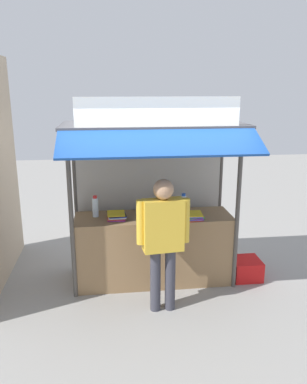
{
  "coord_description": "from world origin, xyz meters",
  "views": [
    {
      "loc": [
        -0.63,
        -5.11,
        2.75
      ],
      "look_at": [
        0.0,
        0.0,
        1.34
      ],
      "focal_mm": 36.27,
      "sensor_mm": 36.0,
      "label": 1
    }
  ],
  "objects_px": {
    "water_bottle_left": "(163,202)",
    "magazine_stack_front_right": "(193,216)",
    "magazine_stack_mid_right": "(117,216)",
    "banana_bunch_inner_left": "(223,150)",
    "vendor_person": "(163,234)",
    "water_bottle_center": "(95,207)",
    "plastic_crate": "(246,269)",
    "water_bottle_mid_left": "(183,204)",
    "banana_bunch_inner_right": "(96,154)"
  },
  "relations": [
    {
      "from": "water_bottle_center",
      "to": "water_bottle_left",
      "type": "relative_size",
      "value": 1.13
    },
    {
      "from": "water_bottle_center",
      "to": "banana_bunch_inner_right",
      "type": "distance_m",
      "value": 0.98
    },
    {
      "from": "water_bottle_mid_left",
      "to": "magazine_stack_mid_right",
      "type": "bearing_deg",
      "value": -172.02
    },
    {
      "from": "water_bottle_center",
      "to": "water_bottle_left",
      "type": "xyz_separation_m",
      "value": [
        0.98,
        0.18,
        -0.02
      ]
    },
    {
      "from": "banana_bunch_inner_left",
      "to": "vendor_person",
      "type": "bearing_deg",
      "value": -156.55
    },
    {
      "from": "magazine_stack_mid_right",
      "to": "banana_bunch_inner_left",
      "type": "xyz_separation_m",
      "value": [
        1.34,
        -0.4,
        0.95
      ]
    },
    {
      "from": "banana_bunch_inner_left",
      "to": "plastic_crate",
      "type": "bearing_deg",
      "value": 31.75
    },
    {
      "from": "banana_bunch_inner_right",
      "to": "vendor_person",
      "type": "distance_m",
      "value": 1.27
    },
    {
      "from": "water_bottle_mid_left",
      "to": "banana_bunch_inner_left",
      "type": "bearing_deg",
      "value": -54.29
    },
    {
      "from": "magazine_stack_front_right",
      "to": "banana_bunch_inner_left",
      "type": "relative_size",
      "value": 1.19
    },
    {
      "from": "banana_bunch_inner_right",
      "to": "banana_bunch_inner_left",
      "type": "distance_m",
      "value": 1.58
    },
    {
      "from": "water_bottle_center",
      "to": "vendor_person",
      "type": "height_order",
      "value": "vendor_person"
    },
    {
      "from": "magazine_stack_mid_right",
      "to": "banana_bunch_inner_left",
      "type": "bearing_deg",
      "value": -16.44
    },
    {
      "from": "magazine_stack_mid_right",
      "to": "plastic_crate",
      "type": "height_order",
      "value": "magazine_stack_mid_right"
    },
    {
      "from": "water_bottle_mid_left",
      "to": "banana_bunch_inner_right",
      "type": "bearing_deg",
      "value": -156.24
    },
    {
      "from": "water_bottle_mid_left",
      "to": "plastic_crate",
      "type": "xyz_separation_m",
      "value": [
        0.91,
        -0.2,
        -0.98
      ]
    },
    {
      "from": "banana_bunch_inner_right",
      "to": "magazine_stack_mid_right",
      "type": "bearing_deg",
      "value": 58.43
    },
    {
      "from": "water_bottle_mid_left",
      "to": "vendor_person",
      "type": "bearing_deg",
      "value": -115.75
    },
    {
      "from": "water_bottle_mid_left",
      "to": "magazine_stack_mid_right",
      "type": "height_order",
      "value": "water_bottle_mid_left"
    },
    {
      "from": "water_bottle_center",
      "to": "banana_bunch_inner_right",
      "type": "height_order",
      "value": "banana_bunch_inner_right"
    },
    {
      "from": "water_bottle_center",
      "to": "water_bottle_mid_left",
      "type": "xyz_separation_m",
      "value": [
        1.25,
        0.02,
        -0.01
      ]
    },
    {
      "from": "water_bottle_left",
      "to": "banana_bunch_inner_left",
      "type": "xyz_separation_m",
      "value": [
        0.65,
        -0.69,
        0.86
      ]
    },
    {
      "from": "water_bottle_left",
      "to": "banana_bunch_inner_right",
      "type": "distance_m",
      "value": 1.44
    },
    {
      "from": "magazine_stack_front_right",
      "to": "vendor_person",
      "type": "xyz_separation_m",
      "value": [
        -0.51,
        -0.6,
        -0.0
      ]
    },
    {
      "from": "banana_bunch_inner_left",
      "to": "magazine_stack_mid_right",
      "type": "bearing_deg",
      "value": 163.56
    },
    {
      "from": "water_bottle_mid_left",
      "to": "banana_bunch_inner_left",
      "type": "xyz_separation_m",
      "value": [
        0.38,
        -0.53,
        0.85
      ]
    },
    {
      "from": "water_bottle_center",
      "to": "banana_bunch_inner_left",
      "type": "bearing_deg",
      "value": -17.41
    },
    {
      "from": "water_bottle_left",
      "to": "magazine_stack_front_right",
      "type": "distance_m",
      "value": 0.57
    },
    {
      "from": "water_bottle_center",
      "to": "magazine_stack_mid_right",
      "type": "relative_size",
      "value": 0.97
    },
    {
      "from": "magazine_stack_mid_right",
      "to": "banana_bunch_inner_right",
      "type": "xyz_separation_m",
      "value": [
        -0.24,
        -0.39,
        0.93
      ]
    },
    {
      "from": "vendor_person",
      "to": "plastic_crate",
      "type": "height_order",
      "value": "vendor_person"
    },
    {
      "from": "water_bottle_left",
      "to": "magazine_stack_mid_right",
      "type": "height_order",
      "value": "water_bottle_left"
    },
    {
      "from": "water_bottle_left",
      "to": "magazine_stack_mid_right",
      "type": "bearing_deg",
      "value": -156.68
    },
    {
      "from": "water_bottle_center",
      "to": "plastic_crate",
      "type": "xyz_separation_m",
      "value": [
        2.16,
        -0.18,
        -0.98
      ]
    },
    {
      "from": "water_bottle_center",
      "to": "banana_bunch_inner_left",
      "type": "relative_size",
      "value": 1.16
    },
    {
      "from": "water_bottle_center",
      "to": "banana_bunch_inner_left",
      "type": "xyz_separation_m",
      "value": [
        1.63,
        -0.51,
        0.85
      ]
    },
    {
      "from": "plastic_crate",
      "to": "magazine_stack_mid_right",
      "type": "bearing_deg",
      "value": 177.97
    },
    {
      "from": "water_bottle_left",
      "to": "magazine_stack_front_right",
      "type": "xyz_separation_m",
      "value": [
        0.35,
        -0.44,
        -0.08
      ]
    },
    {
      "from": "plastic_crate",
      "to": "water_bottle_left",
      "type": "bearing_deg",
      "value": 162.9
    },
    {
      "from": "water_bottle_left",
      "to": "banana_bunch_inner_left",
      "type": "bearing_deg",
      "value": -46.81
    },
    {
      "from": "vendor_person",
      "to": "water_bottle_center",
      "type": "bearing_deg",
      "value": -52.24
    },
    {
      "from": "water_bottle_left",
      "to": "vendor_person",
      "type": "xyz_separation_m",
      "value": [
        -0.15,
        -1.04,
        -0.09
      ]
    },
    {
      "from": "water_bottle_center",
      "to": "water_bottle_mid_left",
      "type": "distance_m",
      "value": 1.25
    },
    {
      "from": "water_bottle_mid_left",
      "to": "vendor_person",
      "type": "height_order",
      "value": "vendor_person"
    },
    {
      "from": "water_bottle_left",
      "to": "magazine_stack_front_right",
      "type": "bearing_deg",
      "value": -51.7
    },
    {
      "from": "magazine_stack_mid_right",
      "to": "banana_bunch_inner_left",
      "type": "distance_m",
      "value": 1.69
    },
    {
      "from": "water_bottle_left",
      "to": "plastic_crate",
      "type": "xyz_separation_m",
      "value": [
        1.18,
        -0.36,
        -0.97
      ]
    },
    {
      "from": "water_bottle_left",
      "to": "vendor_person",
      "type": "height_order",
      "value": "vendor_person"
    },
    {
      "from": "magazine_stack_front_right",
      "to": "banana_bunch_inner_right",
      "type": "height_order",
      "value": "banana_bunch_inner_right"
    },
    {
      "from": "magazine_stack_front_right",
      "to": "water_bottle_left",
      "type": "bearing_deg",
      "value": 128.3
    }
  ]
}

